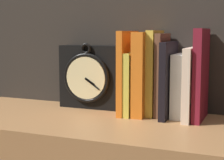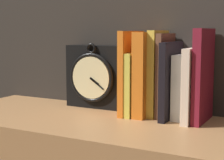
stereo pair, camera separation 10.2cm
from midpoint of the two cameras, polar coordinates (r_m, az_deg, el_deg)
name	(u,v)px [view 2 (the right image)]	position (r m, az deg, el deg)	size (l,w,h in m)	color
clock	(97,76)	(1.21, 0.07, 0.53)	(0.20, 0.08, 0.21)	black
book_slot0_orange	(131,73)	(1.12, 5.55, 1.09)	(0.02, 0.15, 0.25)	orange
book_slot1_yellow	(137,84)	(1.12, 6.45, -0.57)	(0.02, 0.14, 0.18)	#DFCC46
book_slot2_orange	(147,74)	(1.10, 8.01, 0.89)	(0.04, 0.14, 0.25)	orange
book_slot3_yellow	(158,73)	(1.11, 9.63, 0.98)	(0.02, 0.12, 0.25)	yellow
book_slot4_brown	(165,75)	(1.10, 10.77, 0.69)	(0.02, 0.12, 0.24)	brown
book_slot5_black	(171,81)	(1.08, 11.68, -0.10)	(0.02, 0.15, 0.22)	black
book_slot6_white	(184,87)	(1.09, 13.56, -1.01)	(0.04, 0.12, 0.18)	white
book_slot7_cream	(193,85)	(1.06, 15.00, -0.74)	(0.02, 0.16, 0.20)	beige
book_slot8_maroon	(203,76)	(1.06, 16.46, 0.61)	(0.02, 0.15, 0.25)	maroon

